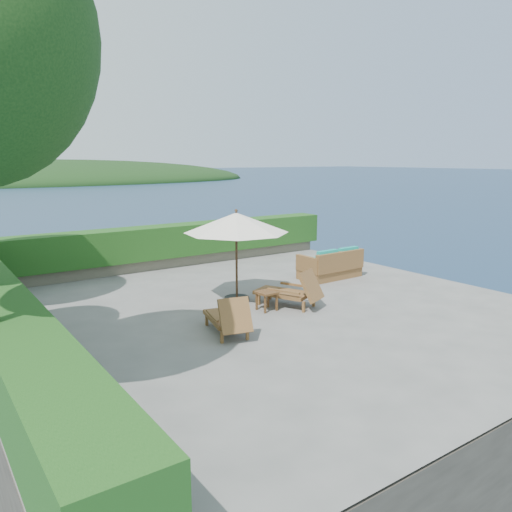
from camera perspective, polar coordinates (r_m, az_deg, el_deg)
ground at (r=11.79m, az=1.03°, el=-6.02°), size 12.00×12.00×0.00m
foundation at (r=12.33m, az=1.01°, el=-12.93°), size 12.00×12.00×3.00m
ocean at (r=12.99m, az=0.98°, el=-18.78°), size 600.00×600.00×0.00m
offshore_island at (r=152.58m, az=-23.09°, el=7.77°), size 126.00×57.60×12.60m
planter_wall_far at (r=16.47m, az=-10.46°, el=-0.62°), size 12.00×0.60×0.36m
planter_wall_left at (r=9.75m, az=-27.16°, el=-9.90°), size 0.60×12.00×0.36m
hedge_far at (r=16.35m, az=-10.54°, el=1.68°), size 12.40×0.90×1.00m
patio_umbrella at (r=12.04m, az=-2.27°, el=3.73°), size 3.10×3.10×2.28m
lounge_left at (r=10.02m, az=-3.21°, el=-7.02°), size 0.96×1.59×0.86m
lounge_right at (r=11.87m, az=4.10°, el=-3.99°), size 1.26×1.73×0.92m
side_table at (r=11.56m, az=1.23°, el=-4.46°), size 0.43×0.43×0.45m
wicker_loveseat at (r=14.85m, az=8.58°, el=-1.15°), size 1.89×0.99×0.91m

